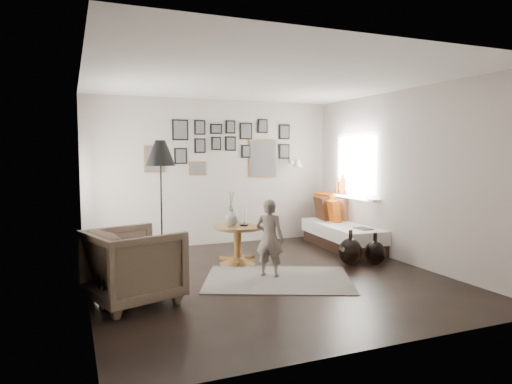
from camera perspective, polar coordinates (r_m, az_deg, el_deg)
name	(u,v)px	position (r m, az deg, el deg)	size (l,w,h in m)	color
ground	(267,277)	(6.21, 1.34, -10.57)	(4.80, 4.80, 0.00)	black
wall_back	(214,173)	(8.24, -5.33, 2.44)	(4.50, 4.50, 0.00)	#AB9F96
wall_front	(383,196)	(3.92, 15.57, -0.52)	(4.50, 4.50, 0.00)	#AB9F96
wall_left	(84,185)	(5.49, -20.69, 0.87)	(4.80, 4.80, 0.00)	#AB9F96
wall_right	(404,177)	(7.19, 18.04, 1.84)	(4.80, 4.80, 0.00)	#AB9F96
ceiling	(267,79)	(6.05, 1.39, 13.89)	(4.80, 4.80, 0.00)	white
door_left	(83,197)	(6.71, -20.78, -0.59)	(0.00, 2.14, 2.14)	white
window_right	(349,194)	(8.24, 11.54, -0.21)	(0.15, 1.32, 1.30)	white
gallery_wall	(229,148)	(8.31, -3.42, 5.53)	(2.74, 0.03, 1.08)	brown
wall_sconce	(297,163)	(8.58, 5.16, 3.63)	(0.18, 0.36, 0.16)	white
rug	(278,279)	(6.08, 2.78, -10.84)	(1.88, 1.32, 0.01)	#B3A89D
pedestal_table	(237,246)	(6.87, -2.33, -6.78)	(0.72, 0.72, 0.57)	brown
vase	(232,216)	(6.78, -3.04, -2.96)	(0.21, 0.21, 0.52)	black
candles	(244,217)	(6.83, -1.47, -3.14)	(0.12, 0.12, 0.27)	black
daybed	(342,231)	(8.18, 10.66, -4.85)	(0.92, 1.93, 0.91)	black
magazine_on_daybed	(363,229)	(7.64, 13.28, -4.47)	(0.20, 0.28, 0.01)	black
armchair	(134,266)	(5.26, -15.03, -8.88)	(0.89, 0.92, 0.84)	brown
armchair_cushion	(136,259)	(5.30, -14.79, -8.09)	(0.38, 0.38, 0.09)	white
floor_lamp	(160,158)	(6.79, -11.85, 4.21)	(0.43, 0.43, 1.84)	black
magazine_basket	(114,290)	(5.26, -17.36, -11.62)	(0.34, 0.34, 0.37)	black
demijohn_large	(350,252)	(6.92, 11.70, -7.30)	(0.35, 0.35, 0.52)	black
demijohn_small	(375,253)	(7.03, 14.64, -7.36)	(0.31, 0.31, 0.48)	black
child	(269,238)	(6.11, 1.70, -5.78)	(0.38, 0.25, 1.05)	#665951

